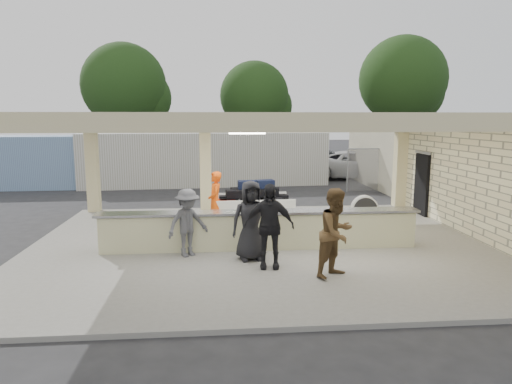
{
  "coord_description": "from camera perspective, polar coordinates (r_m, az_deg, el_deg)",
  "views": [
    {
      "loc": [
        -1.06,
        -11.81,
        3.41
      ],
      "look_at": [
        0.02,
        1.0,
        1.33
      ],
      "focal_mm": 32.0,
      "sensor_mm": 36.0,
      "label": 1
    }
  ],
  "objects": [
    {
      "name": "ground",
      "position": [
        12.34,
        0.3,
        -6.84
      ],
      "size": [
        120.0,
        120.0,
        0.0
      ],
      "primitive_type": "plane",
      "color": "#262629",
      "rests_on": "ground"
    },
    {
      "name": "pavilion",
      "position": [
        12.7,
        0.99,
        -0.13
      ],
      "size": [
        12.01,
        10.0,
        3.55
      ],
      "color": "slate",
      "rests_on": "ground"
    },
    {
      "name": "baggage_counter",
      "position": [
        11.7,
        0.52,
        -4.75
      ],
      "size": [
        8.2,
        0.58,
        0.98
      ],
      "color": "beige",
      "rests_on": "pavilion"
    },
    {
      "name": "luggage_cart",
      "position": [
        14.26,
        -0.47,
        -1.08
      ],
      "size": [
        2.46,
        1.59,
        1.4
      ],
      "rotation": [
        0.0,
        0.0,
        0.05
      ],
      "color": "white",
      "rests_on": "pavilion"
    },
    {
      "name": "drum_fan",
      "position": [
        14.72,
        13.4,
        -2.08
      ],
      "size": [
        0.85,
        0.46,
        0.92
      ],
      "rotation": [
        0.0,
        0.0,
        -0.11
      ],
      "color": "white",
      "rests_on": "pavilion"
    },
    {
      "name": "baggage_handler",
      "position": [
        13.55,
        -5.12,
        -1.15
      ],
      "size": [
        0.4,
        0.67,
        1.76
      ],
      "primitive_type": "imported",
      "rotation": [
        0.0,
        0.0,
        4.79
      ],
      "color": "#FD550D",
      "rests_on": "pavilion"
    },
    {
      "name": "passenger_a",
      "position": [
        9.72,
        10.03,
        -5.04
      ],
      "size": [
        0.97,
        0.88,
        1.89
      ],
      "primitive_type": "imported",
      "rotation": [
        0.0,
        0.0,
        0.65
      ],
      "color": "brown",
      "rests_on": "pavilion"
    },
    {
      "name": "passenger_b",
      "position": [
        10.13,
        1.62,
        -4.26
      ],
      "size": [
        1.15,
        0.51,
        1.9
      ],
      "primitive_type": "imported",
      "rotation": [
        0.0,
        0.0,
        -0.1
      ],
      "color": "black",
      "rests_on": "pavilion"
    },
    {
      "name": "passenger_c",
      "position": [
        11.11,
        -8.54,
        -3.82
      ],
      "size": [
        1.09,
        0.9,
        1.65
      ],
      "primitive_type": "imported",
      "rotation": [
        0.0,
        0.0,
        0.59
      ],
      "color": "#4D4D52",
      "rests_on": "pavilion"
    },
    {
      "name": "passenger_d",
      "position": [
        10.7,
        -0.64,
        -3.58
      ],
      "size": [
        0.97,
        0.51,
        1.88
      ],
      "primitive_type": "imported",
      "rotation": [
        0.0,
        0.0,
        0.14
      ],
      "color": "black",
      "rests_on": "pavilion"
    },
    {
      "name": "car_white_a",
      "position": [
        26.47,
        12.59,
        3.32
      ],
      "size": [
        5.97,
        3.72,
        1.58
      ],
      "primitive_type": "imported",
      "rotation": [
        0.0,
        0.0,
        1.36
      ],
      "color": "silver",
      "rests_on": "ground"
    },
    {
      "name": "car_white_b",
      "position": [
        27.18,
        19.86,
        2.81
      ],
      "size": [
        4.29,
        2.66,
        1.27
      ],
      "primitive_type": "imported",
      "rotation": [
        0.0,
        0.0,
        1.26
      ],
      "color": "silver",
      "rests_on": "ground"
    },
    {
      "name": "car_dark",
      "position": [
        27.22,
        8.93,
        3.54
      ],
      "size": [
        4.88,
        3.44,
        1.54
      ],
      "primitive_type": "imported",
      "rotation": [
        0.0,
        0.0,
        1.13
      ],
      "color": "black",
      "rests_on": "ground"
    },
    {
      "name": "container_white",
      "position": [
        23.65,
        -6.29,
        4.14
      ],
      "size": [
        12.5,
        3.35,
        2.68
      ],
      "primitive_type": "cube",
      "rotation": [
        0.0,
        0.0,
        0.07
      ],
      "color": "silver",
      "rests_on": "ground"
    },
    {
      "name": "container_blue",
      "position": [
        25.42,
        -28.05,
        3.32
      ],
      "size": [
        9.87,
        2.62,
        2.55
      ],
      "primitive_type": "cube",
      "rotation": [
        0.0,
        0.0,
        0.03
      ],
      "color": "#7AA0C3",
      "rests_on": "ground"
    },
    {
      "name": "fence",
      "position": [
        24.16,
        25.17,
        2.75
      ],
      "size": [
        12.06,
        0.06,
        2.03
      ],
      "color": "gray",
      "rests_on": "ground"
    },
    {
      "name": "tree_left",
      "position": [
        36.63,
        -15.6,
        12.3
      ],
      "size": [
        6.6,
        6.3,
        9.0
      ],
      "color": "#382619",
      "rests_on": "ground"
    },
    {
      "name": "tree_mid",
      "position": [
        38.15,
        0.26,
        11.55
      ],
      "size": [
        6.0,
        5.6,
        8.0
      ],
      "color": "#382619",
      "rests_on": "ground"
    },
    {
      "name": "tree_right",
      "position": [
        40.13,
        18.18,
        12.78
      ],
      "size": [
        7.2,
        7.0,
        10.0
      ],
      "color": "#382619",
      "rests_on": "ground"
    },
    {
      "name": "adjacent_building",
      "position": [
        24.3,
        21.01,
        4.34
      ],
      "size": [
        6.0,
        8.0,
        3.2
      ],
      "primitive_type": "cube",
      "color": "#B8B293",
      "rests_on": "ground"
    }
  ]
}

